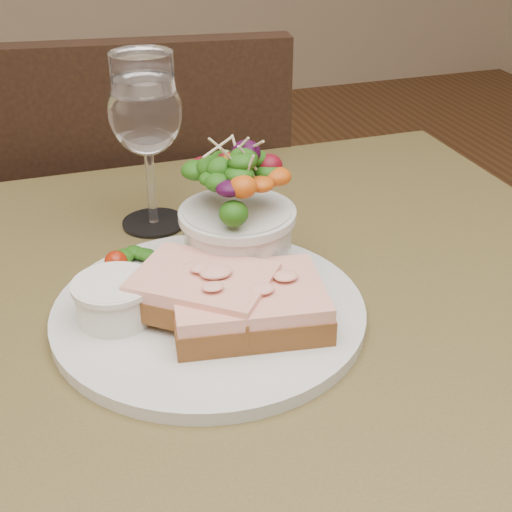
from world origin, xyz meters
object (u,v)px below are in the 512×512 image
object	(u,v)px
sandwich_front	(249,304)
salad_bowl	(237,211)
cafe_table	(249,421)
chair_far	(155,345)
ramekin	(114,298)
dinner_plate	(209,312)
sandwich_back	(203,290)
wine_glass	(146,117)

from	to	relation	value
sandwich_front	salad_bowl	world-z (taller)	salad_bowl
cafe_table	chair_far	bearing A→B (deg)	89.11
ramekin	salad_bowl	xyz separation A→B (m)	(0.12, 0.05, 0.04)
dinner_plate	ramekin	size ratio (longest dim) A/B	4.23
chair_far	salad_bowl	bearing A→B (deg)	99.03
chair_far	sandwich_back	bearing A→B (deg)	93.99
sandwich_back	wine_glass	world-z (taller)	wine_glass
sandwich_front	wine_glass	bearing A→B (deg)	107.74
cafe_table	wine_glass	bearing A→B (deg)	99.30
chair_far	sandwich_front	xyz separation A→B (m)	(-0.01, -0.62, 0.49)
chair_far	wine_glass	distance (m)	0.70
chair_far	dinner_plate	world-z (taller)	chair_far
cafe_table	salad_bowl	size ratio (longest dim) A/B	6.30
dinner_plate	sandwich_front	xyz separation A→B (m)	(0.03, -0.03, 0.02)
ramekin	wine_glass	distance (m)	0.22
sandwich_front	sandwich_back	world-z (taller)	sandwich_back
cafe_table	salad_bowl	world-z (taller)	salad_bowl
ramekin	salad_bowl	world-z (taller)	salad_bowl
dinner_plate	wine_glass	bearing A→B (deg)	93.13
sandwich_front	wine_glass	distance (m)	0.25
ramekin	wine_glass	xyz separation A→B (m)	(0.07, 0.19, 0.09)
ramekin	salad_bowl	bearing A→B (deg)	21.50
dinner_plate	chair_far	bearing A→B (deg)	86.48
cafe_table	ramekin	world-z (taller)	ramekin
ramekin	salad_bowl	distance (m)	0.14
chair_far	dinner_plate	xyz separation A→B (m)	(-0.04, -0.58, 0.46)
dinner_plate	sandwich_back	world-z (taller)	sandwich_back
cafe_table	dinner_plate	size ratio (longest dim) A/B	2.91
sandwich_front	salad_bowl	bearing A→B (deg)	86.97
chair_far	wine_glass	world-z (taller)	wine_glass
dinner_plate	salad_bowl	size ratio (longest dim) A/B	2.17
salad_bowl	sandwich_back	bearing A→B (deg)	-127.34
salad_bowl	dinner_plate	bearing A→B (deg)	-127.87
salad_bowl	wine_glass	bearing A→B (deg)	112.01
dinner_plate	wine_glass	world-z (taller)	wine_glass
salad_bowl	cafe_table	bearing A→B (deg)	-101.60
sandwich_back	salad_bowl	bearing A→B (deg)	91.26
chair_far	ramekin	distance (m)	0.76
sandwich_front	salad_bowl	distance (m)	0.10
sandwich_front	salad_bowl	xyz separation A→B (m)	(0.02, 0.09, 0.04)
sandwich_back	salad_bowl	xyz separation A→B (m)	(0.05, 0.07, 0.04)
cafe_table	salad_bowl	bearing A→B (deg)	78.40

